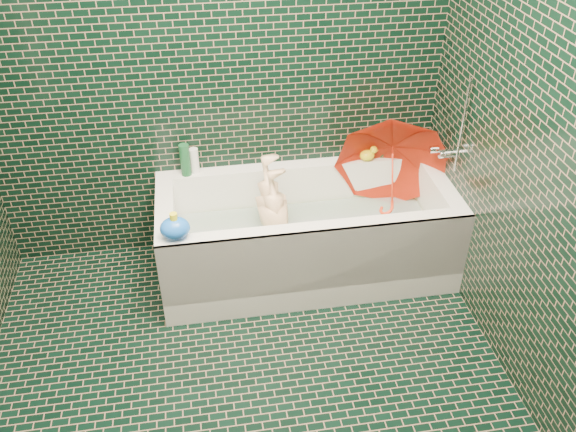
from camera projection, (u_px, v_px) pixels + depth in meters
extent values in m
plane|color=black|center=(252.00, 415.00, 2.88)|extent=(2.80, 2.80, 0.00)
plane|color=black|center=(214.00, 54.00, 3.29)|extent=(2.80, 0.00, 2.80)
cube|color=white|center=(306.00, 258.00, 3.72)|extent=(1.70, 0.75, 0.15)
cube|color=white|center=(297.00, 192.00, 3.83)|extent=(1.70, 0.10, 0.40)
cube|color=white|center=(318.00, 256.00, 3.30)|extent=(1.70, 0.10, 0.40)
cube|color=white|center=(436.00, 209.00, 3.67)|extent=(0.10, 0.55, 0.40)
cube|color=white|center=(168.00, 235.00, 3.46)|extent=(0.10, 0.55, 0.40)
cube|color=white|center=(319.00, 271.00, 3.32)|extent=(1.70, 0.02, 0.55)
cube|color=green|center=(306.00, 247.00, 3.68)|extent=(1.35, 0.47, 0.01)
cube|color=silver|center=(306.00, 228.00, 3.59)|extent=(1.48, 0.53, 0.00)
cylinder|color=silver|center=(451.00, 153.00, 3.46)|extent=(0.14, 0.05, 0.05)
cylinder|color=silver|center=(434.00, 149.00, 3.49)|extent=(0.05, 0.04, 0.04)
cylinder|color=silver|center=(463.00, 126.00, 3.25)|extent=(0.01, 0.01, 0.55)
imported|color=beige|center=(278.00, 230.00, 3.57)|extent=(0.91, 0.33, 0.27)
imported|color=red|center=(392.00, 177.00, 3.55)|extent=(1.00, 0.87, 0.94)
imported|color=white|center=(405.00, 154.00, 3.81)|extent=(0.11, 0.11, 0.26)
imported|color=#5C217C|center=(423.00, 155.00, 3.80)|extent=(0.11, 0.11, 0.19)
imported|color=#164E29|center=(405.00, 155.00, 3.80)|extent=(0.17, 0.17, 0.17)
cylinder|color=#164E29|center=(383.00, 140.00, 3.73)|extent=(0.07, 0.07, 0.22)
cylinder|color=silver|center=(422.00, 144.00, 3.73)|extent=(0.07, 0.07, 0.18)
cylinder|color=#164E29|center=(185.00, 160.00, 3.56)|extent=(0.06, 0.06, 0.20)
cylinder|color=white|center=(194.00, 161.00, 3.59)|extent=(0.06, 0.06, 0.16)
ellipsoid|color=yellow|center=(367.00, 155.00, 3.72)|extent=(0.11, 0.10, 0.07)
sphere|color=yellow|center=(374.00, 150.00, 3.70)|extent=(0.05, 0.05, 0.05)
cone|color=orange|center=(378.00, 150.00, 3.70)|extent=(0.02, 0.03, 0.02)
ellipsoid|color=blue|center=(175.00, 228.00, 3.07)|extent=(0.18, 0.16, 0.12)
cylinder|color=yellow|center=(174.00, 217.00, 3.03)|extent=(0.04, 0.04, 0.04)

